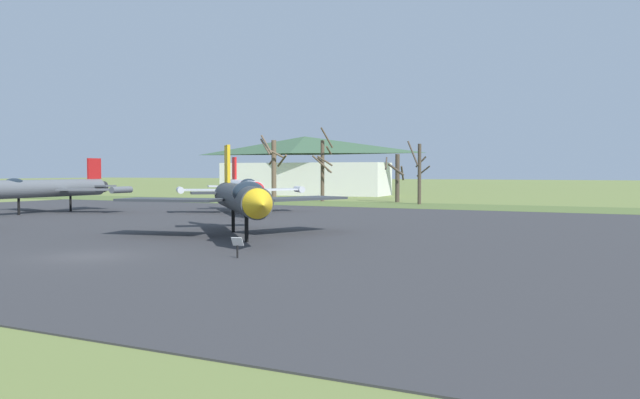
% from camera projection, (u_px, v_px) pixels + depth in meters
% --- Properties ---
extents(ground_plane, '(600.00, 600.00, 0.00)m').
position_uv_depth(ground_plane, '(90.00, 257.00, 29.74)').
color(ground_plane, olive).
extents(asphalt_apron, '(99.75, 53.53, 0.05)m').
position_uv_depth(asphalt_apron, '(278.00, 229.00, 43.95)').
color(asphalt_apron, '#333335').
rests_on(asphalt_apron, ground).
extents(grass_verge_strip, '(159.75, 12.00, 0.06)m').
position_uv_depth(grass_verge_strip, '(435.00, 206.00, 72.93)').
color(grass_verge_strip, '#546732').
rests_on(grass_verge_strip, ground).
extents(jet_fighter_front_right, '(13.30, 13.80, 5.55)m').
position_uv_depth(jet_fighter_front_right, '(240.00, 197.00, 38.11)').
color(jet_fighter_front_right, '#33383D').
rests_on(jet_fighter_front_right, ground).
extents(info_placard_front_right, '(0.55, 0.30, 0.96)m').
position_uv_depth(info_placard_front_right, '(237.00, 246.00, 29.03)').
color(info_placard_front_right, black).
rests_on(info_placard_front_right, ground).
extents(jet_fighter_rear_center, '(12.98, 13.71, 5.22)m').
position_uv_depth(jet_fighter_rear_center, '(244.00, 188.00, 60.02)').
color(jet_fighter_rear_center, silver).
rests_on(jet_fighter_rear_center, ground).
extents(info_placard_rear_center, '(0.61, 0.24, 0.96)m').
position_uv_depth(info_placard_rear_center, '(245.00, 214.00, 50.70)').
color(info_placard_rear_center, black).
rests_on(info_placard_rear_center, ground).
extents(jet_fighter_rear_left, '(13.79, 16.67, 5.12)m').
position_uv_depth(jet_fighter_rear_left, '(43.00, 188.00, 60.35)').
color(jet_fighter_rear_left, '#565B60').
rests_on(jet_fighter_rear_left, ground).
extents(bare_tree_far_left, '(3.53, 3.56, 8.47)m').
position_uv_depth(bare_tree_far_left, '(274.00, 167.00, 85.26)').
color(bare_tree_far_left, brown).
rests_on(bare_tree_far_left, ground).
extents(bare_tree_left_of_center, '(2.39, 2.72, 9.32)m').
position_uv_depth(bare_tree_left_of_center, '(323.00, 167.00, 84.50)').
color(bare_tree_left_of_center, brown).
rests_on(bare_tree_left_of_center, ground).
extents(bare_tree_center, '(3.11, 2.81, 5.98)m').
position_uv_depth(bare_tree_center, '(397.00, 176.00, 83.59)').
color(bare_tree_center, '#42382D').
rests_on(bare_tree_center, ground).
extents(bare_tree_right_of_center, '(2.52, 2.55, 7.32)m').
position_uv_depth(bare_tree_right_of_center, '(419.00, 172.00, 76.82)').
color(bare_tree_right_of_center, '#42382D').
rests_on(bare_tree_right_of_center, ground).
extents(visitor_building, '(29.23, 11.45, 9.52)m').
position_uv_depth(visitor_building, '(305.00, 166.00, 109.17)').
color(visitor_building, silver).
rests_on(visitor_building, ground).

